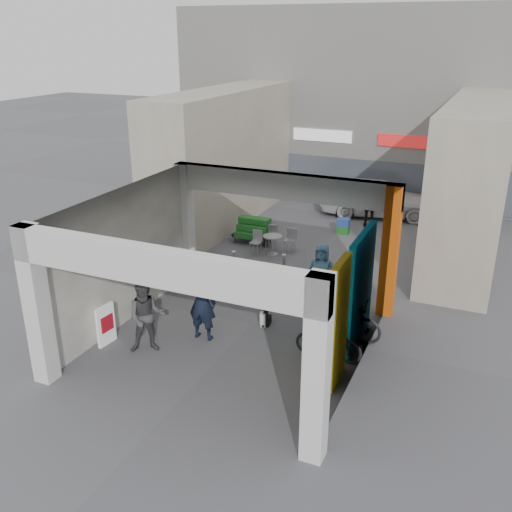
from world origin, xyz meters
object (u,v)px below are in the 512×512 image
at_px(man_with_dog, 202,302).
at_px(bicycle_front, 343,318).
at_px(cafe_set, 272,244).
at_px(produce_stand, 253,233).
at_px(man_crates, 370,206).
at_px(white_van, 378,197).
at_px(man_elderly, 321,273).
at_px(bicycle_rear, 329,341).
at_px(man_back_turned, 147,317).
at_px(border_collie, 265,317).

height_order(man_with_dog, bicycle_front, man_with_dog).
distance_m(cafe_set, produce_stand, 1.10).
height_order(cafe_set, man_crates, man_crates).
bearing_deg(white_van, man_elderly, 172.14).
height_order(bicycle_rear, white_van, white_van).
distance_m(produce_stand, man_back_turned, 7.70).
distance_m(man_elderly, bicycle_front, 2.04).
bearing_deg(man_back_turned, man_elderly, 24.36).
xyz_separation_m(cafe_set, man_elderly, (2.64, -2.98, 0.56)).
relative_size(cafe_set, border_collie, 2.17).
xyz_separation_m(produce_stand, man_with_dog, (1.62, -6.61, 0.62)).
xyz_separation_m(man_with_dog, man_back_turned, (-0.88, -1.03, -0.09)).
relative_size(man_elderly, bicycle_front, 0.86).
bearing_deg(white_van, produce_stand, 136.20).
bearing_deg(man_elderly, bicycle_front, -64.99).
bearing_deg(bicycle_rear, border_collie, 65.10).
xyz_separation_m(border_collie, bicycle_rear, (1.94, -0.90, 0.23)).
xyz_separation_m(man_elderly, white_van, (-0.30, 8.43, -0.08)).
xyz_separation_m(man_back_turned, bicycle_rear, (3.96, 1.30, -0.41)).
height_order(cafe_set, man_back_turned, man_back_turned).
bearing_deg(produce_stand, cafe_set, -31.11).
bearing_deg(cafe_set, man_with_dog, -83.84).
bearing_deg(man_crates, white_van, -103.75).
distance_m(produce_stand, bicycle_rear, 7.90).
height_order(man_with_dog, man_back_turned, man_with_dog).
xyz_separation_m(man_with_dog, bicycle_front, (3.08, 1.41, -0.45)).
bearing_deg(bicycle_rear, produce_stand, 36.35).
distance_m(man_crates, bicycle_rear, 9.84).
relative_size(produce_stand, bicycle_front, 0.68).
bearing_deg(cafe_set, bicycle_rear, -57.30).
bearing_deg(man_with_dog, bicycle_front, -157.54).
xyz_separation_m(man_crates, bicycle_rear, (1.35, -9.74, -0.37)).
bearing_deg(man_with_dog, produce_stand, -78.38).
bearing_deg(man_crates, man_with_dog, 65.08).
xyz_separation_m(man_crates, white_van, (-0.04, 1.53, -0.07)).
bearing_deg(man_crates, man_elderly, 77.03).
bearing_deg(bicycle_rear, man_crates, 7.73).
bearing_deg(produce_stand, man_back_turned, -87.10).
relative_size(cafe_set, bicycle_rear, 0.85).
xyz_separation_m(border_collie, man_with_dog, (-1.14, -1.16, 0.73)).
bearing_deg(man_elderly, man_crates, 84.34).
relative_size(produce_stand, man_crates, 0.80).
xyz_separation_m(man_elderly, bicycle_front, (1.09, -1.70, -0.33)).
relative_size(man_elderly, white_van, 0.37).
relative_size(border_collie, white_van, 0.14).
height_order(man_crates, bicycle_front, man_crates).
xyz_separation_m(border_collie, white_van, (0.55, 10.37, 0.52)).
height_order(cafe_set, border_collie, cafe_set).
bearing_deg(border_collie, man_with_dog, -141.11).
bearing_deg(man_with_dog, white_van, -100.50).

